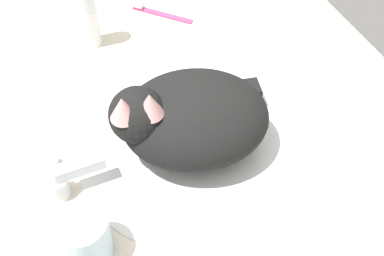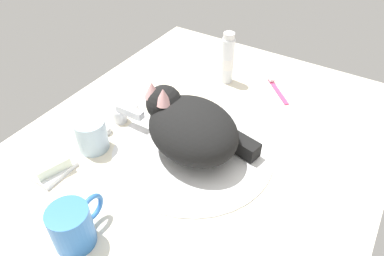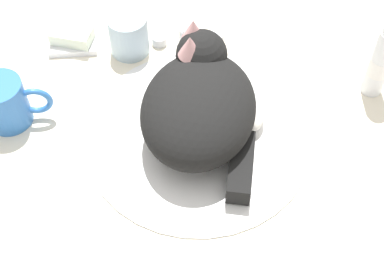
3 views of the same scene
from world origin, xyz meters
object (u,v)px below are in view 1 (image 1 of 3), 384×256
object	(u,v)px
toothbrush	(158,12)
faucet	(64,182)
rinse_cup	(84,238)
toothpaste_bottle	(87,12)
cat	(188,117)

from	to	relation	value
toothbrush	faucet	bearing A→B (deg)	140.93
rinse_cup	toothbrush	bearing A→B (deg)	-31.47
faucet	rinse_cup	xyz separation A→B (cm)	(-11.00, -0.20, 1.58)
faucet	rinse_cup	world-z (taller)	rinse_cup
faucet	toothbrush	world-z (taller)	faucet
rinse_cup	toothbrush	xyz separation A→B (cm)	(45.71, -27.98, -3.41)
faucet	toothbrush	distance (cm)	44.75
rinse_cup	toothbrush	world-z (taller)	rinse_cup
rinse_cup	toothpaste_bottle	bearing A→B (deg)	-17.23
cat	toothbrush	size ratio (longest dim) A/B	2.72
rinse_cup	toothpaste_bottle	distance (cm)	44.52
rinse_cup	toothpaste_bottle	size ratio (longest dim) A/B	0.51
toothpaste_bottle	faucet	bearing A→B (deg)	156.97
faucet	toothpaste_bottle	distance (cm)	34.47
faucet	cat	bearing A→B (deg)	-88.91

